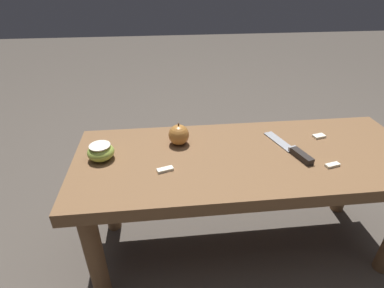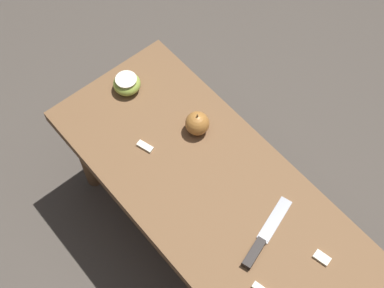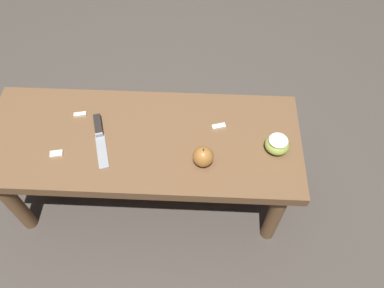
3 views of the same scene
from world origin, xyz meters
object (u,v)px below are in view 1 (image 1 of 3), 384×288
(wooden_bench, at_px, (247,170))
(apple_whole, at_px, (179,135))
(apple_cut, at_px, (101,152))
(knife, at_px, (294,151))

(wooden_bench, distance_m, apple_whole, 0.25)
(wooden_bench, height_order, apple_cut, apple_cut)
(apple_whole, xyz_separation_m, apple_cut, (0.24, 0.06, -0.01))
(apple_whole, bearing_deg, apple_cut, 14.81)
(knife, height_order, apple_cut, apple_cut)
(knife, relative_size, apple_cut, 2.67)
(wooden_bench, height_order, knife, knife)
(wooden_bench, bearing_deg, knife, 176.26)
(knife, bearing_deg, apple_whole, 58.05)
(wooden_bench, xyz_separation_m, knife, (-0.14, 0.01, 0.07))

